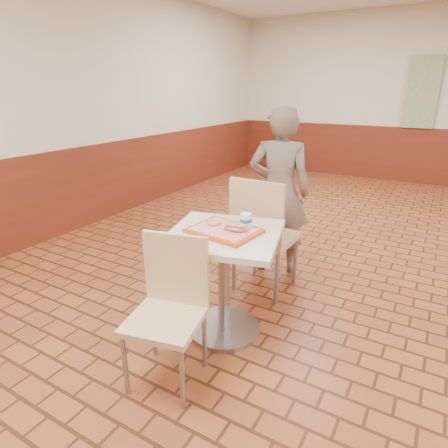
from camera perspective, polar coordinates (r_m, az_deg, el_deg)
The scene contains 10 objects.
wainscot_band at distance 2.99m, azimuth 30.21°, elevation -6.19°, with size 8.00×10.00×1.00m.
promo_poster at distance 7.70m, azimuth 27.99°, elevation 17.27°, with size 0.50×0.03×1.20m, color gray.
main_table at distance 2.61m, azimuth 0.00°, elevation -6.46°, with size 0.73×0.73×0.77m.
chair_main_front at distance 2.27m, azimuth -8.29°, elevation -11.75°, with size 0.49×0.49×0.89m.
chair_main_back at distance 3.12m, azimuth 5.83°, elevation -1.00°, with size 0.49×0.49×1.02m.
customer at distance 3.50m, azimuth 8.38°, elevation 4.84°, with size 0.57×0.37×1.56m, color #716458.
serving_tray at distance 2.50m, azimuth 0.00°, elevation -1.00°, with size 0.44×0.34×0.03m.
ring_donut at distance 2.57m, azimuth -1.54°, elevation 0.30°, with size 0.10×0.10×0.03m, color #F49C59.
long_john_donut at distance 2.45m, azimuth 1.68°, elevation -0.58°, with size 0.16×0.10×0.05m.
paper_cup at distance 2.49m, azimuth 3.37°, elevation 0.52°, with size 0.08×0.08×0.10m.
Camera 1 is at (-0.14, -2.74, 1.69)m, focal length 30.00 mm.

